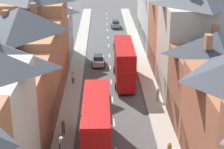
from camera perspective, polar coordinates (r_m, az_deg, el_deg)
The scene contains 13 objects.
pavement_left at distance 53.94m, azimuth -5.61°, elevation -0.31°, with size 2.20×104.00×0.14m, color #A8A399.
pavement_right at distance 54.17m, azimuth 5.21°, elevation -0.21°, with size 2.20×104.00×0.14m, color #A8A399.
centre_line_dashes at distance 51.97m, azimuth -0.14°, elevation -1.11°, with size 0.14×97.80×0.01m.
terrace_row_right at distance 43.96m, azimuth 13.53°, elevation 2.73°, with size 8.00×76.24×14.47m.
double_decker_bus_lead at distance 51.20m, azimuth 1.86°, elevation 1.89°, with size 2.74×10.80×5.30m.
double_decker_bus_mid_street at distance 34.59m, azimuth -2.41°, elevation -7.71°, with size 2.74×10.80×5.30m.
car_near_blue at distance 82.81m, azimuth 0.55°, elevation 7.73°, with size 1.90×4.13×1.63m.
car_near_silver at distance 67.30m, azimuth 1.05°, elevation 4.71°, with size 1.90×4.18×1.64m.
car_mid_black at distance 58.31m, azimuth -2.08°, elevation 2.20°, with size 1.90×3.97×1.70m.
pedestrian_mid_left at distance 34.74m, azimuth 8.73°, elevation -11.22°, with size 0.36×0.22×1.61m.
pedestrian_mid_right at distance 38.48m, azimuth -7.47°, elevation -7.79°, with size 0.36×0.22×1.61m.
pedestrian_far_left at distance 45.81m, azimuth 6.98°, elevation -2.96°, with size 0.36×0.22×1.61m.
pedestrian_far_right at distance 51.07m, azimuth -5.97°, elevation -0.39°, with size 0.36×0.22×1.61m.
Camera 1 is at (-1.20, -12.29, 19.18)m, focal length 60.00 mm.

